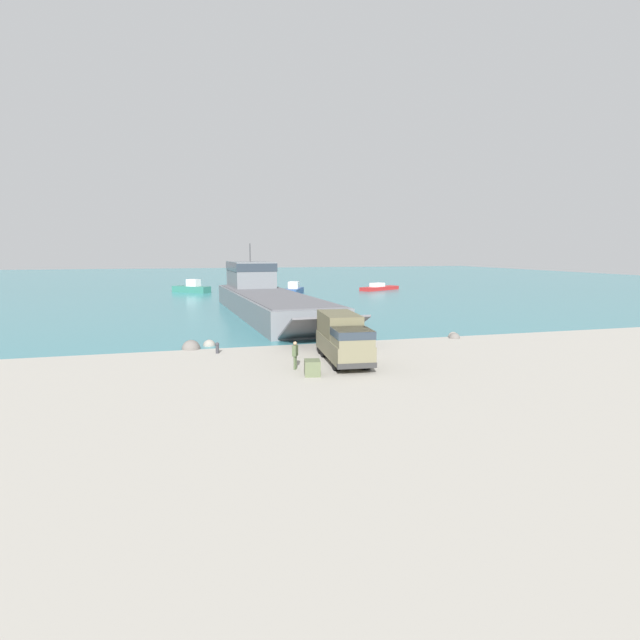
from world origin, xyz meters
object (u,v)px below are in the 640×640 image
at_px(landing_craft, 264,295).
at_px(moored_boat_a, 293,290).
at_px(moored_boat_c, 192,288).
at_px(military_truck, 343,338).
at_px(mooring_bollard, 217,347).
at_px(cargo_crate, 312,368).
at_px(soldier_on_ramp, 295,353).
at_px(moored_boat_b, 379,288).

xyz_separation_m(landing_craft, moored_boat_a, (8.54, 22.87, -1.33)).
distance_m(landing_craft, moored_boat_c, 32.25).
bearing_deg(military_truck, mooring_bollard, -117.23).
relative_size(military_truck, moored_boat_c, 1.14).
distance_m(mooring_bollard, cargo_crate, 9.26).
height_order(soldier_on_ramp, moored_boat_b, soldier_on_ramp).
relative_size(military_truck, moored_boat_b, 0.86).
bearing_deg(mooring_bollard, military_truck, -32.22).
relative_size(moored_boat_c, mooring_bollard, 8.37).
bearing_deg(cargo_crate, soldier_on_ramp, 110.43).
relative_size(military_truck, cargo_crate, 6.97).
bearing_deg(cargo_crate, moored_boat_a, 78.78).
relative_size(landing_craft, cargo_crate, 34.99).
bearing_deg(landing_craft, mooring_bollard, -110.00).
height_order(moored_boat_a, moored_boat_b, moored_boat_a).
bearing_deg(cargo_crate, mooring_bollard, 121.87).
relative_size(military_truck, mooring_bollard, 9.53).
relative_size(landing_craft, mooring_bollard, 47.86).
distance_m(military_truck, soldier_on_ramp, 3.75).
xyz_separation_m(military_truck, moored_boat_c, (-8.47, 59.06, -0.82)).
distance_m(soldier_on_ramp, mooring_bollard, 7.50).
bearing_deg(cargo_crate, moored_boat_b, 64.51).
bearing_deg(moored_boat_b, landing_craft, -71.84).
height_order(military_truck, soldier_on_ramp, military_truck).
bearing_deg(moored_boat_a, cargo_crate, 102.58).
bearing_deg(landing_craft, moored_boat_a, 66.47).
bearing_deg(military_truck, soldier_on_ramp, -64.77).
xyz_separation_m(landing_craft, soldier_on_ramp, (-2.73, -29.06, -1.03)).
xyz_separation_m(landing_craft, moored_boat_c, (-7.72, 31.29, -1.27)).
distance_m(soldier_on_ramp, moored_boat_b, 63.49).
distance_m(moored_boat_a, cargo_crate, 54.67).
distance_m(military_truck, moored_boat_a, 51.24).
distance_m(moored_boat_a, moored_boat_c, 18.31).
xyz_separation_m(soldier_on_ramp, moored_boat_c, (-4.99, 60.35, -0.23)).
relative_size(landing_craft, soldier_on_ramp, 21.80).
bearing_deg(military_truck, cargo_crate, -38.60).
bearing_deg(cargo_crate, landing_craft, 86.11).
bearing_deg(moored_boat_b, military_truck, -53.17).
xyz_separation_m(soldier_on_ramp, moored_boat_a, (11.27, 51.92, -0.30)).
bearing_deg(moored_boat_a, mooring_bollard, 95.06).
xyz_separation_m(soldier_on_ramp, mooring_bollard, (-4.25, 6.16, -0.57)).
height_order(moored_boat_a, cargo_crate, moored_boat_a).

